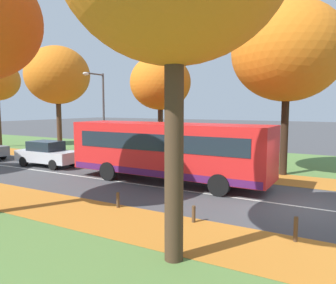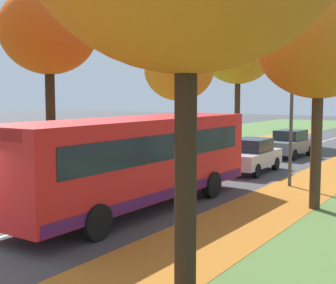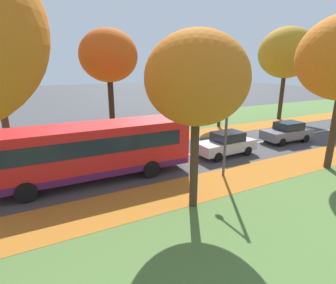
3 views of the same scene
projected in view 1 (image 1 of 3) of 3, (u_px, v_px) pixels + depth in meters
The scene contains 12 objects.
ground_plane at pixel (304, 207), 12.44m from camera, with size 160.00×160.00×0.00m, color #424244.
grass_verge_right at pixel (83, 148), 30.13m from camera, with size 12.00×90.00×0.01m, color #517538.
leaf_litter_right at pixel (100, 161), 23.23m from camera, with size 2.80×60.00×0.00m, color #B26B23.
tree_right_nearest at pixel (287, 52), 17.72m from camera, with size 6.03×6.03×9.51m.
tree_right_near at pixel (160, 83), 21.82m from camera, with size 4.06×4.06×7.26m.
tree_right_mid at pixel (58, 75), 26.37m from camera, with size 5.15×5.15×8.67m.
bollard_second at pixel (296, 229), 9.21m from camera, with size 0.12×0.12×0.73m, color #4C3823.
bollard_third at pixel (194, 214), 10.77m from camera, with size 0.12×0.12×0.56m, color #4C3823.
bollard_fourth at pixel (118, 200), 12.34m from camera, with size 0.12×0.12×0.60m, color #4C3823.
streetlamp_right at pixel (100, 108), 21.59m from camera, with size 1.89×0.28×6.00m.
bus at pixel (168, 149), 16.44m from camera, with size 2.75×10.43×2.98m.
car_silver_lead at pixel (47, 154), 20.97m from camera, with size 1.89×4.25×1.62m.
Camera 1 is at (-13.09, -1.39, 3.79)m, focal length 35.00 mm.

